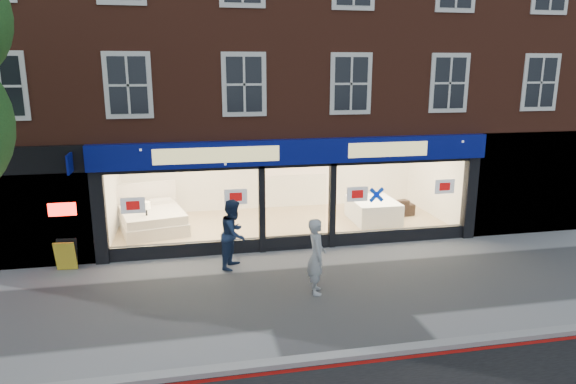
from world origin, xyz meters
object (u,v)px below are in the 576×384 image
object	(u,v)px
sofa	(384,207)
pedestrian_grey	(316,256)
display_bed	(152,218)
a_board	(66,255)
mattress_stack	(373,210)
pedestrian_blue	(234,234)

from	to	relation	value
sofa	pedestrian_grey	xyz separation A→B (m)	(-3.91, -5.50, 0.52)
display_bed	sofa	xyz separation A→B (m)	(8.00, -0.01, -0.07)
sofa	a_board	distance (m)	10.45
pedestrian_grey	display_bed	bearing A→B (deg)	43.09
mattress_stack	pedestrian_grey	bearing A→B (deg)	-123.49
sofa	pedestrian_blue	bearing A→B (deg)	24.76
mattress_stack	pedestrian_blue	world-z (taller)	pedestrian_blue
display_bed	a_board	size ratio (longest dim) A/B	3.33
pedestrian_blue	pedestrian_grey	bearing A→B (deg)	-112.78
display_bed	pedestrian_grey	distance (m)	6.87
pedestrian_grey	mattress_stack	bearing A→B (deg)	-26.95
a_board	pedestrian_grey	distance (m)	6.73
a_board	pedestrian_blue	xyz separation A→B (m)	(4.40, -0.69, 0.52)
mattress_stack	pedestrian_blue	distance (m)	5.91
display_bed	a_board	world-z (taller)	display_bed
sofa	pedestrian_blue	size ratio (longest dim) A/B	1.10
display_bed	pedestrian_blue	size ratio (longest dim) A/B	1.47
display_bed	mattress_stack	bearing A→B (deg)	-16.31
display_bed	pedestrian_blue	world-z (taller)	pedestrian_blue
a_board	pedestrian_grey	world-z (taller)	pedestrian_grey
mattress_stack	a_board	world-z (taller)	mattress_stack
mattress_stack	a_board	size ratio (longest dim) A/B	2.26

